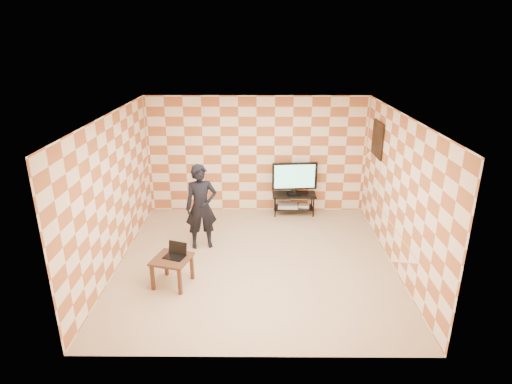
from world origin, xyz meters
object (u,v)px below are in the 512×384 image
at_px(tv, 295,177).
at_px(side_table, 172,263).
at_px(person, 201,207).
at_px(tv_stand, 294,199).

distance_m(tv, side_table, 3.79).
bearing_deg(person, tv, 27.25).
height_order(tv_stand, person, person).
bearing_deg(tv, person, -139.78).
xyz_separation_m(side_table, person, (0.33, 1.38, 0.43)).
bearing_deg(tv, tv_stand, 84.74).
relative_size(tv_stand, side_table, 1.40).
bearing_deg(tv_stand, person, -139.73).
height_order(tv_stand, tv, tv).
distance_m(tv_stand, side_table, 3.76).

